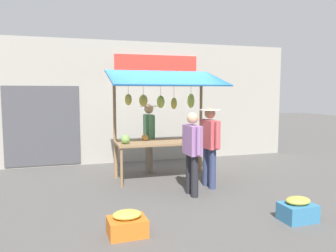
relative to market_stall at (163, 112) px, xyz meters
name	(u,v)px	position (x,y,z in m)	size (l,w,h in m)	color
ground_plane	(164,179)	(-0.02, 0.03, -1.54)	(40.00, 40.00, 0.00)	#514F4C
street_backdrop	(141,102)	(0.04, -2.17, 0.15)	(9.00, 0.30, 3.40)	#9E998E
market_stall	(163,112)	(0.00, 0.00, 0.00)	(2.50, 1.46, 2.50)	olive
vendor_with_sunhat	(149,132)	(0.16, -0.72, -0.54)	(0.44, 0.71, 1.69)	#726656
shopper_in_grey_tee	(210,140)	(-0.73, 0.94, -0.55)	(0.43, 0.71, 1.67)	navy
shopper_in_striped_shirt	(192,148)	(-0.19, 1.35, -0.62)	(0.24, 0.69, 1.60)	#232328
produce_crate_near	(127,224)	(1.32, 2.78, -1.38)	(0.54, 0.43, 0.36)	#D1661E
produce_crate_side	(298,210)	(-1.29, 3.03, -1.37)	(0.52, 0.40, 0.38)	teal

